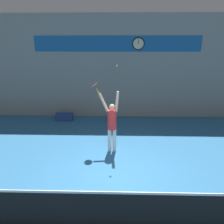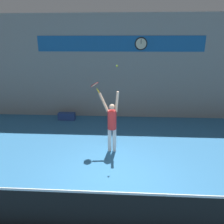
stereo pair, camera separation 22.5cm
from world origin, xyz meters
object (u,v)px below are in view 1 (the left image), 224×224
object	(u,v)px
tennis_racket	(94,85)
tennis_ball	(117,66)
scoreboard_clock	(138,44)
tennis_player	(112,123)
equipment_bag	(64,117)

from	to	relation	value
tennis_racket	tennis_ball	xyz separation A→B (m)	(0.77, -0.43, 0.69)
scoreboard_clock	tennis_player	xyz separation A→B (m)	(-1.15, -3.78, -2.57)
tennis_player	tennis_ball	size ratio (longest dim) A/B	33.07
tennis_racket	equipment_bag	xyz separation A→B (m)	(-1.84, 2.81, -2.12)
tennis_ball	equipment_bag	bearing A→B (deg)	128.81
tennis_racket	tennis_ball	bearing A→B (deg)	-29.03
tennis_player	tennis_racket	xyz separation A→B (m)	(-0.60, 0.32, 1.23)
scoreboard_clock	tennis_ball	size ratio (longest dim) A/B	9.08
tennis_racket	tennis_ball	world-z (taller)	tennis_ball
tennis_ball	equipment_bag	distance (m)	5.02
scoreboard_clock	tennis_player	size ratio (longest dim) A/B	0.27
tennis_player	tennis_ball	distance (m)	1.93
scoreboard_clock	tennis_ball	xyz separation A→B (m)	(-0.99, -3.88, -0.65)
scoreboard_clock	tennis_racket	bearing A→B (deg)	-116.88
tennis_racket	equipment_bag	world-z (taller)	tennis_racket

